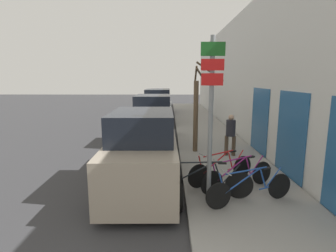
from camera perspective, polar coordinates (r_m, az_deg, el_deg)
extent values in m
plane|color=#333335|center=(13.29, -2.22, -3.24)|extent=(80.00, 80.00, 0.00)
cube|color=gray|center=(16.12, 7.50, -0.66)|extent=(3.20, 32.00, 0.15)
cube|color=silver|center=(16.15, 14.04, 10.48)|extent=(0.20, 32.00, 6.50)
cube|color=#26598C|center=(8.69, 25.08, -1.73)|extent=(0.03, 1.83, 2.57)
cube|color=#26598C|center=(11.20, 19.28, 1.15)|extent=(0.03, 1.83, 2.57)
cylinder|color=gray|center=(6.10, 9.23, 0.66)|extent=(0.11, 0.11, 3.88)
cube|color=#19591E|center=(5.99, 9.79, 16.21)|extent=(0.54, 0.02, 0.30)
cube|color=red|center=(5.97, 9.69, 13.03)|extent=(0.51, 0.02, 0.25)
cube|color=red|center=(5.96, 9.60, 9.98)|extent=(0.49, 0.02, 0.27)
cylinder|color=black|center=(6.26, 10.94, -14.73)|extent=(0.62, 0.24, 0.64)
cylinder|color=black|center=(7.20, 23.08, -11.97)|extent=(0.62, 0.24, 0.64)
cylinder|color=#1E4799|center=(6.46, 16.06, -11.27)|extent=(0.91, 0.35, 0.53)
cylinder|color=#1E4799|center=(6.43, 16.79, -9.28)|extent=(1.06, 0.40, 0.08)
cylinder|color=#1E4799|center=(6.79, 19.96, -10.65)|extent=(0.20, 0.10, 0.46)
cylinder|color=#1E4799|center=(7.01, 21.23, -12.25)|extent=(0.58, 0.22, 0.08)
cylinder|color=#1E4799|center=(6.98, 21.90, -10.41)|extent=(0.43, 0.17, 0.52)
cylinder|color=#1E4799|center=(6.19, 11.73, -12.30)|extent=(0.20, 0.10, 0.55)
cube|color=black|center=(6.76, 20.66, -8.59)|extent=(0.22, 0.14, 0.04)
cylinder|color=#99999E|center=(6.13, 12.52, -9.82)|extent=(0.17, 0.42, 0.02)
cylinder|color=black|center=(6.77, 0.36, -12.31)|extent=(0.70, 0.08, 0.69)
cylinder|color=black|center=(6.87, 15.22, -12.32)|extent=(0.70, 0.08, 0.69)
cylinder|color=black|center=(6.64, 6.03, -9.85)|extent=(0.97, 0.10, 0.57)
cylinder|color=black|center=(6.56, 6.83, -7.86)|extent=(1.12, 0.12, 0.09)
cylinder|color=black|center=(6.69, 10.91, -10.06)|extent=(0.21, 0.05, 0.50)
cylinder|color=black|center=(6.81, 12.68, -12.17)|extent=(0.61, 0.07, 0.08)
cylinder|color=black|center=(6.74, 13.50, -10.24)|extent=(0.46, 0.06, 0.56)
cylinder|color=black|center=(6.65, 1.12, -9.98)|extent=(0.21, 0.05, 0.60)
cube|color=black|center=(6.61, 11.74, -7.92)|extent=(0.21, 0.09, 0.04)
cylinder|color=#99999E|center=(6.55, 1.89, -7.57)|extent=(0.06, 0.44, 0.02)
cylinder|color=black|center=(6.90, 9.52, -12.19)|extent=(0.60, 0.32, 0.66)
cylinder|color=black|center=(7.95, 19.72, -9.59)|extent=(0.60, 0.32, 0.66)
cylinder|color=#8C1E72|center=(7.16, 13.81, -8.90)|extent=(0.87, 0.45, 0.54)
cylinder|color=#8C1E72|center=(7.14, 14.42, -7.05)|extent=(1.01, 0.52, 0.09)
cylinder|color=#8C1E72|center=(7.52, 17.09, -8.33)|extent=(0.20, 0.12, 0.47)
cylinder|color=#8C1E72|center=(7.74, 18.16, -9.84)|extent=(0.55, 0.29, 0.08)
cylinder|color=#8C1E72|center=(7.72, 18.71, -8.12)|extent=(0.41, 0.22, 0.53)
cylinder|color=#8C1E72|center=(6.84, 10.18, -9.89)|extent=(0.19, 0.12, 0.57)
cube|color=black|center=(7.50, 17.67, -6.41)|extent=(0.21, 0.16, 0.04)
cylinder|color=#99999E|center=(6.80, 10.84, -7.56)|extent=(0.22, 0.41, 0.02)
cylinder|color=black|center=(7.30, 6.63, -10.77)|extent=(0.60, 0.35, 0.67)
cylinder|color=black|center=(8.28, 15.85, -8.54)|extent=(0.60, 0.35, 0.67)
cylinder|color=red|center=(7.54, 10.45, -7.69)|extent=(0.80, 0.47, 0.55)
cylinder|color=red|center=(7.52, 10.99, -5.90)|extent=(0.93, 0.53, 0.09)
cylinder|color=red|center=(7.87, 13.42, -7.23)|extent=(0.19, 0.13, 0.48)
cylinder|color=red|center=(8.08, 14.41, -8.74)|extent=(0.51, 0.30, 0.08)
cylinder|color=red|center=(8.06, 14.91, -7.06)|extent=(0.38, 0.23, 0.54)
cylinder|color=red|center=(7.25, 7.21, -8.56)|extent=(0.18, 0.12, 0.58)
cube|color=black|center=(7.85, 13.93, -5.36)|extent=(0.21, 0.17, 0.04)
cylinder|color=#99999E|center=(7.21, 7.78, -6.31)|extent=(0.23, 0.40, 0.02)
cube|color=gray|center=(7.60, -5.31, -7.21)|extent=(1.89, 4.67, 1.28)
cube|color=black|center=(7.17, -5.57, 0.16)|extent=(1.68, 2.44, 0.76)
cylinder|color=black|center=(9.22, -10.21, -7.39)|extent=(0.23, 0.66, 0.65)
cylinder|color=black|center=(9.10, 1.28, -7.48)|extent=(0.23, 0.66, 0.65)
cylinder|color=black|center=(6.59, -14.52, -14.91)|extent=(0.23, 0.66, 0.65)
cylinder|color=black|center=(6.41, 2.09, -15.31)|extent=(0.23, 0.66, 0.65)
cube|color=silver|center=(12.59, -3.21, -0.34)|extent=(1.79, 4.12, 1.23)
cube|color=black|center=(12.28, -3.30, 4.52)|extent=(1.61, 2.15, 0.95)
cylinder|color=black|center=(14.01, -6.52, -1.28)|extent=(0.22, 0.63, 0.63)
cylinder|color=black|center=(13.91, 0.76, -1.29)|extent=(0.22, 0.63, 0.63)
cylinder|color=black|center=(11.54, -7.96, -3.79)|extent=(0.22, 0.63, 0.63)
cylinder|color=black|center=(11.43, 0.90, -3.83)|extent=(0.22, 0.63, 0.63)
cube|color=#B2B7BC|center=(18.27, -2.17, 2.98)|extent=(1.85, 4.46, 1.23)
cube|color=black|center=(17.99, -2.22, 6.43)|extent=(1.65, 2.33, 0.99)
cylinder|color=black|center=(19.76, -4.54, 2.11)|extent=(0.23, 0.64, 0.64)
cylinder|color=black|center=(19.67, 0.68, 2.11)|extent=(0.23, 0.64, 0.64)
cylinder|color=black|center=(17.06, -5.43, 0.81)|extent=(0.23, 0.64, 0.64)
cylinder|color=black|center=(16.95, 0.62, 0.80)|extent=(0.23, 0.64, 0.64)
cube|color=navy|center=(23.65, -1.75, 4.56)|extent=(1.84, 4.30, 1.17)
cube|color=black|center=(23.40, -1.78, 7.02)|extent=(1.65, 2.24, 0.88)
cylinder|color=black|center=(25.07, -3.71, 3.86)|extent=(0.22, 0.65, 0.65)
cylinder|color=black|center=(25.01, 0.47, 3.86)|extent=(0.22, 0.65, 0.65)
cylinder|color=black|center=(22.44, -4.21, 3.11)|extent=(0.22, 0.65, 0.65)
cylinder|color=black|center=(22.36, 0.45, 3.11)|extent=(0.22, 0.65, 0.65)
cylinder|color=#4C3D2D|center=(10.47, 14.10, -4.21)|extent=(0.15, 0.15, 0.78)
cylinder|color=#4C3D2D|center=(10.47, 12.59, -4.14)|extent=(0.15, 0.15, 0.78)
cylinder|color=#26262D|center=(10.32, 13.51, -0.42)|extent=(0.36, 0.36, 0.62)
sphere|color=tan|center=(10.25, 13.60, 1.85)|extent=(0.21, 0.21, 0.21)
cylinder|color=brown|center=(10.64, 6.05, 2.02)|extent=(0.19, 0.19, 2.87)
cylinder|color=brown|center=(11.02, 7.13, 11.05)|extent=(0.52, 0.99, 0.56)
cylinder|color=brown|center=(10.91, 6.08, 11.24)|extent=(0.10, 0.79, 0.62)
cylinder|color=brown|center=(10.87, 9.19, 11.60)|extent=(1.22, 0.60, 0.79)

